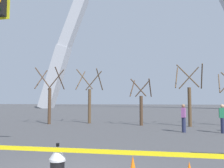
% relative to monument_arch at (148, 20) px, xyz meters
% --- Properties ---
extents(caution_tape_barrier, '(6.43, 0.12, 0.96)m').
position_rel_monument_arch_xyz_m(caution_tape_barrier, '(0.08, -49.78, -19.95)').
color(caution_tape_barrier, '#232326').
rests_on(caution_tape_barrier, ground).
extents(monument_arch, '(54.28, 3.07, 47.03)m').
position_rel_monument_arch_xyz_m(monument_arch, '(0.00, 0.00, 0.00)').
color(monument_arch, '#B2B5BC').
rests_on(monument_arch, ground).
extents(tree_far_left, '(1.99, 2.01, 4.33)m').
position_rel_monument_arch_xyz_m(tree_far_left, '(-6.27, -37.03, -18.71)').
color(tree_far_left, '#473323').
rests_on(tree_far_left, ground).
extents(tree_left_mid, '(1.97, 1.99, 4.29)m').
position_rel_monument_arch_xyz_m(tree_left_mid, '(-3.39, -35.88, -18.73)').
color(tree_left_mid, brown).
rests_on(tree_left_mid, ground).
extents(tree_center_left, '(1.57, 1.58, 3.37)m').
position_rel_monument_arch_xyz_m(tree_center_left, '(0.77, -36.67, -19.14)').
color(tree_center_left, '#473323').
rests_on(tree_center_left, ground).
extents(tree_center_right, '(1.97, 1.98, 4.27)m').
position_rel_monument_arch_xyz_m(tree_center_right, '(4.14, -36.81, -18.74)').
color(tree_center_right, brown).
rests_on(tree_center_right, ground).
extents(pedestrian_walking_left, '(0.35, 0.22, 1.59)m').
position_rel_monument_arch_xyz_m(pedestrian_walking_left, '(5.47, -39.95, -19.82)').
color(pedestrian_walking_left, '#232847').
rests_on(pedestrian_walking_left, ground).
extents(pedestrian_standing_center, '(0.29, 0.38, 1.59)m').
position_rel_monument_arch_xyz_m(pedestrian_standing_center, '(3.40, -39.97, -19.82)').
color(pedestrian_standing_center, '#232847').
rests_on(pedestrian_standing_center, ground).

